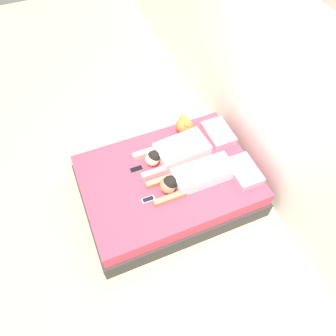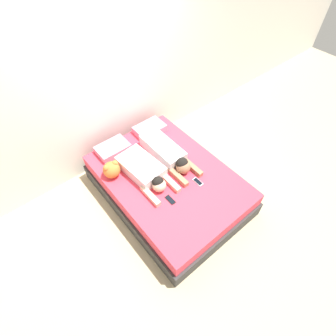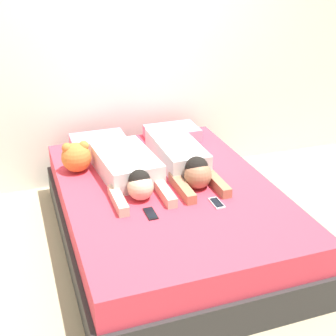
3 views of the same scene
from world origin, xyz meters
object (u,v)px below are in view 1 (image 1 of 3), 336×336
at_px(person_left, 175,152).
at_px(pillow_head_right, 244,171).
at_px(person_right, 193,177).
at_px(plush_toy, 184,125).
at_px(cell_phone_right, 148,199).
at_px(bed, 168,186).
at_px(pillow_head_left, 218,133).
at_px(cell_phone_left, 136,169).

bearing_deg(person_left, pillow_head_right, 49.14).
xyz_separation_m(person_right, plush_toy, (-0.79, 0.24, 0.03)).
bearing_deg(cell_phone_right, plush_toy, 134.73).
bearing_deg(plush_toy, person_left, -39.11).
relative_size(pillow_head_right, person_left, 0.49).
distance_m(bed, person_right, 0.46).
height_order(pillow_head_left, cell_phone_right, pillow_head_left).
height_order(person_left, plush_toy, plush_toy).
xyz_separation_m(bed, person_left, (-0.24, 0.20, 0.33)).
xyz_separation_m(pillow_head_right, cell_phone_right, (-0.11, -1.22, -0.05)).
distance_m(pillow_head_right, person_left, 0.89).
bearing_deg(person_left, pillow_head_left, 98.32).
distance_m(pillow_head_right, cell_phone_right, 1.22).
relative_size(pillow_head_right, person_right, 0.45).
relative_size(pillow_head_right, plush_toy, 1.90).
bearing_deg(person_right, bed, -130.19).
distance_m(bed, cell_phone_left, 0.48).
bearing_deg(person_right, pillow_head_left, 130.54).
xyz_separation_m(pillow_head_left, person_right, (0.54, -0.63, 0.04)).
bearing_deg(pillow_head_right, person_right, -102.37).
relative_size(bed, cell_phone_left, 14.26).
bearing_deg(cell_phone_right, cell_phone_left, 178.03).
xyz_separation_m(person_left, cell_phone_right, (0.47, -0.55, -0.08)).
relative_size(person_left, cell_phone_right, 6.21).
relative_size(cell_phone_right, plush_toy, 0.62).
bearing_deg(person_right, plush_toy, 162.93).
bearing_deg(person_left, cell_phone_right, -49.06).
bearing_deg(cell_phone_left, person_left, 90.44).
xyz_separation_m(cell_phone_right, plush_toy, (-0.82, 0.83, 0.12)).
bearing_deg(pillow_head_right, person_left, -130.86).
distance_m(cell_phone_left, cell_phone_right, 0.47).
relative_size(pillow_head_right, cell_phone_left, 3.06).
height_order(pillow_head_right, cell_phone_right, pillow_head_right).
xyz_separation_m(bed, pillow_head_left, (-0.34, 0.87, 0.30)).
xyz_separation_m(pillow_head_right, person_right, (-0.14, -0.63, 0.04)).
distance_m(pillow_head_left, person_right, 0.83).
relative_size(bed, pillow_head_left, 4.67).
distance_m(pillow_head_right, cell_phone_left, 1.33).
bearing_deg(person_left, plush_toy, 140.89).
bearing_deg(pillow_head_right, pillow_head_left, 180.00).
xyz_separation_m(bed, cell_phone_right, (0.23, -0.35, 0.25)).
xyz_separation_m(pillow_head_left, plush_toy, (-0.25, -0.39, 0.07)).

